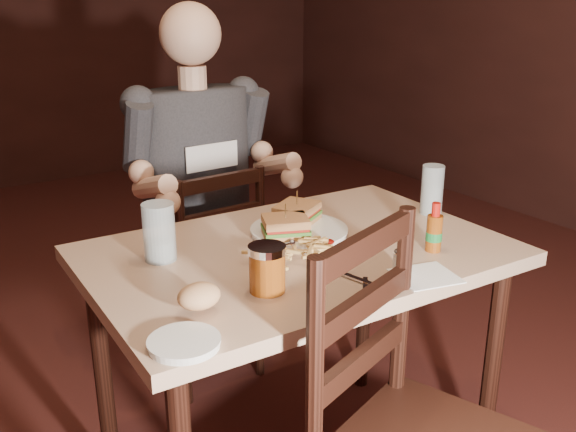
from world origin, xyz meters
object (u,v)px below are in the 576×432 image
chair_far (201,272)px  glass_left (159,232)px  syrup_dispenser (267,269)px  side_plate (184,344)px  main_table (298,278)px  dinner_plate (299,233)px  diner (201,146)px  hot_sauce (435,227)px  glass_right (432,190)px

chair_far → glass_left: glass_left is taller
glass_left → syrup_dispenser: 0.34m
glass_left → side_plate: glass_left is taller
main_table → chair_far: 0.75m
main_table → glass_left: size_ratio=7.46×
dinner_plate → glass_left: size_ratio=1.78×
diner → hot_sauce: diner is taller
glass_left → syrup_dispenser: bearing=-67.1°
main_table → chair_far: bearing=86.8°
hot_sauce → diner: bearing=106.1°
dinner_plate → syrup_dispenser: (-0.27, -0.26, 0.05)m
main_table → side_plate: side_plate is taller
chair_far → syrup_dispenser: size_ratio=7.51×
chair_far → diner: size_ratio=0.89×
chair_far → glass_left: size_ratio=5.56×
side_plate → glass_right: bearing=17.1°
glass_right → hot_sauce: glass_right is taller
diner → side_plate: (-0.52, -0.96, -0.15)m
dinner_plate → hot_sauce: 0.38m
diner → hot_sauce: size_ratio=7.06×
main_table → chair_far: chair_far is taller
hot_sauce → side_plate: 0.78m
chair_far → dinner_plate: chair_far is taller
side_plate → glass_left: bearing=72.5°
dinner_plate → glass_right: bearing=-9.2°
chair_far → glass_left: bearing=53.9°
chair_far → syrup_dispenser: (-0.25, -0.88, 0.40)m
diner → side_plate: 1.10m
glass_left → syrup_dispenser: size_ratio=1.35×
dinner_plate → diner: bearing=91.9°
hot_sauce → glass_right: bearing=45.5°
main_table → glass_left: 0.40m
hot_sauce → dinner_plate: bearing=128.0°
glass_right → side_plate: bearing=-162.9°
chair_far → side_plate: size_ratio=6.01×
dinner_plate → main_table: bearing=-126.0°
side_plate → main_table: bearing=31.8°
diner → glass_left: size_ratio=6.28×
glass_right → syrup_dispenser: bearing=-165.7°
chair_far → dinner_plate: 0.72m
dinner_plate → glass_left: 0.41m
hot_sauce → syrup_dispenser: size_ratio=1.20×
glass_left → glass_right: size_ratio=0.98×
hot_sauce → side_plate: size_ratio=0.96×
glass_left → hot_sauce: glass_left is taller
chair_far → hot_sauce: bearing=103.1°
chair_far → glass_right: (0.48, -0.70, 0.42)m
main_table → diner: bearing=86.3°
glass_right → syrup_dispenser: glass_right is taller
glass_left → side_plate: 0.46m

